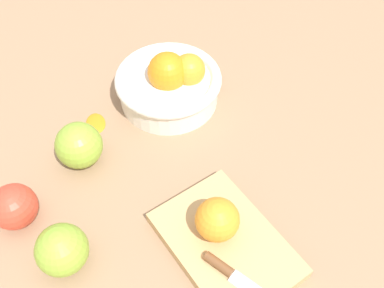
# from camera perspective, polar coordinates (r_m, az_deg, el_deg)

# --- Properties ---
(ground_plane) EXTENTS (2.40, 2.40, 0.00)m
(ground_plane) POSITION_cam_1_polar(r_m,az_deg,el_deg) (0.74, -4.01, -6.62)
(ground_plane) COLOR #997556
(bowl) EXTENTS (0.20, 0.20, 0.11)m
(bowl) POSITION_cam_1_polar(r_m,az_deg,el_deg) (0.85, -2.84, 7.76)
(bowl) COLOR white
(bowl) RESTS_ON ground_plane
(cutting_board) EXTENTS (0.22, 0.15, 0.02)m
(cutting_board) POSITION_cam_1_polar(r_m,az_deg,el_deg) (0.69, 4.31, -12.68)
(cutting_board) COLOR tan
(cutting_board) RESTS_ON ground_plane
(orange_on_board) EXTENTS (0.07, 0.07, 0.07)m
(orange_on_board) POSITION_cam_1_polar(r_m,az_deg,el_deg) (0.66, 3.25, -9.62)
(orange_on_board) COLOR orange
(orange_on_board) RESTS_ON cutting_board
(knife) EXTENTS (0.15, 0.06, 0.01)m
(knife) POSITION_cam_1_polar(r_m,az_deg,el_deg) (0.65, 5.90, -16.75)
(knife) COLOR silver
(knife) RESTS_ON cutting_board
(apple_front_center) EXTENTS (0.08, 0.08, 0.08)m
(apple_front_center) POSITION_cam_1_polar(r_m,az_deg,el_deg) (0.68, -16.27, -12.84)
(apple_front_center) COLOR #8EB738
(apple_front_center) RESTS_ON ground_plane
(apple_front_left) EXTENTS (0.08, 0.08, 0.08)m
(apple_front_left) POSITION_cam_1_polar(r_m,az_deg,el_deg) (0.78, -14.24, -0.16)
(apple_front_left) COLOR #8EB738
(apple_front_left) RESTS_ON ground_plane
(apple_front_left_2) EXTENTS (0.07, 0.07, 0.07)m
(apple_front_left_2) POSITION_cam_1_polar(r_m,az_deg,el_deg) (0.74, -21.77, -7.43)
(apple_front_left_2) COLOR #D6422D
(apple_front_left_2) RESTS_ON ground_plane
(citrus_peel) EXTENTS (0.06, 0.05, 0.01)m
(citrus_peel) POSITION_cam_1_polar(r_m,az_deg,el_deg) (0.85, -12.23, 2.76)
(citrus_peel) COLOR orange
(citrus_peel) RESTS_ON ground_plane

